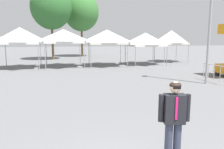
# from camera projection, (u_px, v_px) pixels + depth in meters

# --- Properties ---
(canopy_tent_far_left) EXTENTS (3.37, 3.37, 3.56)m
(canopy_tent_far_left) POSITION_uv_depth(u_px,v_px,m) (20.00, 36.00, 19.39)
(canopy_tent_far_left) COLOR #9E9EA3
(canopy_tent_far_left) RESTS_ON ground
(canopy_tent_far_right) EXTENTS (3.58, 3.58, 3.43)m
(canopy_tent_far_right) POSITION_uv_depth(u_px,v_px,m) (64.00, 36.00, 20.44)
(canopy_tent_far_right) COLOR #9E9EA3
(canopy_tent_far_right) RESTS_ON ground
(canopy_tent_left_of_center) EXTENTS (3.71, 3.71, 3.43)m
(canopy_tent_left_of_center) POSITION_uv_depth(u_px,v_px,m) (107.00, 37.00, 21.19)
(canopy_tent_left_of_center) COLOR #9E9EA3
(canopy_tent_left_of_center) RESTS_ON ground
(canopy_tent_center) EXTENTS (3.44, 3.44, 3.17)m
(canopy_tent_center) POSITION_uv_depth(u_px,v_px,m) (145.00, 40.00, 22.39)
(canopy_tent_center) COLOR #9E9EA3
(canopy_tent_center) RESTS_ON ground
(canopy_tent_behind_right) EXTENTS (3.00, 3.00, 3.49)m
(canopy_tent_behind_right) POSITION_uv_depth(u_px,v_px,m) (171.00, 37.00, 24.89)
(canopy_tent_behind_right) COLOR #9E9EA3
(canopy_tent_behind_right) RESTS_ON ground
(person_foreground) EXTENTS (0.64, 0.31, 1.78)m
(person_foreground) POSITION_uv_depth(u_px,v_px,m) (174.00, 118.00, 4.52)
(person_foreground) COLOR #33384C
(person_foreground) RESTS_ON ground
(tree_behind_tents_center) EXTENTS (4.95, 4.95, 9.04)m
(tree_behind_tents_center) POSITION_uv_depth(u_px,v_px,m) (81.00, 12.00, 31.63)
(tree_behind_tents_center) COLOR brown
(tree_behind_tents_center) RESTS_ON ground
(tree_behind_tents_right) EXTENTS (4.90, 4.90, 9.06)m
(tree_behind_tents_right) POSITION_uv_depth(u_px,v_px,m) (51.00, 7.00, 26.89)
(tree_behind_tents_right) COLOR brown
(tree_behind_tents_right) RESTS_ON ground
(crowd_barrier_by_lift) EXTENTS (0.05, 2.10, 1.08)m
(crowd_barrier_by_lift) POSITION_uv_depth(u_px,v_px,m) (214.00, 70.00, 13.32)
(crowd_barrier_by_lift) COLOR #B7BABF
(crowd_barrier_by_lift) RESTS_ON ground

